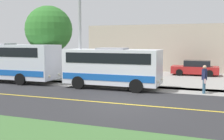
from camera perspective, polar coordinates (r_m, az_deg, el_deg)
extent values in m
plane|color=#3D6633|center=(14.90, 1.93, -6.95)|extent=(120.00, 120.00, 0.00)
cube|color=#28282B|center=(14.90, 1.93, -6.94)|extent=(8.00, 100.00, 0.01)
cube|color=gray|center=(19.81, 6.67, -3.73)|extent=(2.40, 100.00, 0.01)
cube|color=gray|center=(26.45, 16.70, -1.48)|extent=(14.00, 36.00, 0.01)
cube|color=gold|center=(14.90, 1.93, -6.92)|extent=(0.16, 100.00, 0.00)
cube|color=white|center=(19.57, 0.06, 0.74)|extent=(2.41, 6.70, 2.39)
cube|color=blue|center=(19.64, 0.06, -1.12)|extent=(2.45, 6.56, 0.44)
cube|color=black|center=(19.52, 0.06, 2.62)|extent=(2.45, 6.03, 0.70)
cube|color=gray|center=(19.50, 0.06, 4.41)|extent=(1.45, 2.01, 0.12)
cylinder|color=black|center=(20.25, 6.77, -2.23)|extent=(0.25, 0.90, 0.90)
cylinder|color=black|center=(17.95, 4.97, -3.28)|extent=(0.25, 0.90, 0.90)
cylinder|color=black|center=(21.59, -4.02, -1.69)|extent=(0.25, 0.90, 0.90)
cylinder|color=black|center=(19.44, -6.93, -2.58)|extent=(0.25, 0.90, 0.90)
sphere|color=#F2EACC|center=(19.43, 10.11, -1.89)|extent=(0.20, 0.20, 0.20)
sphere|color=#F2EACC|center=(18.14, 9.37, -2.44)|extent=(0.20, 0.20, 0.20)
cylinder|color=black|center=(24.04, -14.60, -1.08)|extent=(0.25, 0.90, 0.90)
cylinder|color=black|center=(22.07, -18.26, -1.81)|extent=(0.25, 0.90, 0.90)
sphere|color=#F2EACC|center=(22.36, -10.81, -0.87)|extent=(0.20, 0.20, 0.20)
sphere|color=#F2EACC|center=(21.21, -12.70, -1.28)|extent=(0.20, 0.20, 0.20)
cylinder|color=#335972|center=(18.81, 18.33, -3.18)|extent=(0.18, 0.18, 0.87)
cylinder|color=#335972|center=(18.61, 18.31, -3.28)|extent=(0.18, 0.18, 0.87)
cylinder|color=#1E2347|center=(18.61, 18.40, -0.86)|extent=(0.34, 0.34, 0.69)
sphere|color=tan|center=(18.56, 18.45, 0.55)|extent=(0.24, 0.24, 0.24)
cylinder|color=#1E2347|center=(18.78, 18.42, -0.69)|extent=(0.29, 0.10, 0.62)
cube|color=beige|center=(18.91, 18.54, -1.96)|extent=(0.20, 0.12, 0.28)
cylinder|color=#1E2347|center=(18.42, 18.38, -0.82)|extent=(0.29, 0.10, 0.62)
cube|color=beige|center=(18.40, 18.49, -2.17)|extent=(0.20, 0.12, 0.28)
cylinder|color=#9E9EA3|center=(21.07, -6.61, 8.81)|extent=(0.24, 0.24, 8.76)
cube|color=#A51E1E|center=(28.13, 16.57, 0.04)|extent=(1.87, 4.43, 0.70)
cube|color=black|center=(28.07, 17.02, 1.31)|extent=(1.57, 2.45, 0.57)
cylinder|color=black|center=(27.36, 13.62, -0.49)|extent=(0.23, 0.64, 0.64)
cylinder|color=black|center=(29.14, 13.97, -0.11)|extent=(0.23, 0.64, 0.64)
cylinder|color=black|center=(27.23, 19.34, -0.69)|extent=(0.23, 0.64, 0.64)
cylinder|color=black|center=(29.02, 19.34, -0.29)|extent=(0.23, 0.64, 0.64)
cylinder|color=#4C3826|center=(25.32, -12.66, 1.46)|extent=(0.36, 0.36, 2.78)
sphere|color=#2D6B28|center=(25.26, -12.81, 8.11)|extent=(4.12, 4.12, 4.12)
cube|color=#B7A893|center=(35.31, 15.79, 4.51)|extent=(10.00, 22.61, 5.09)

